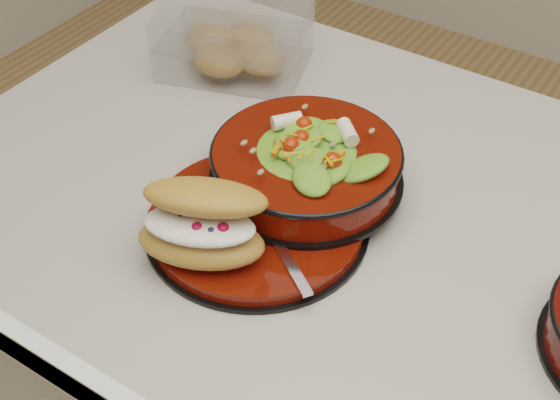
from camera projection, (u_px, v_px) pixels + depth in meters
The scene contains 5 objects.
dinner_plate at pixel (257, 222), 0.93m from camera, with size 0.27×0.27×0.02m.
salad_bowl at pixel (306, 158), 0.94m from camera, with size 0.24×0.24×0.10m.
croissant at pixel (203, 224), 0.85m from camera, with size 0.16×0.14×0.09m.
fork at pixel (276, 240), 0.89m from camera, with size 0.15×0.11×0.00m.
pastry_box at pixel (235, 41), 1.17m from camera, with size 0.25×0.21×0.09m.
Camera 1 is at (0.25, -0.64, 1.55)m, focal length 50.00 mm.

